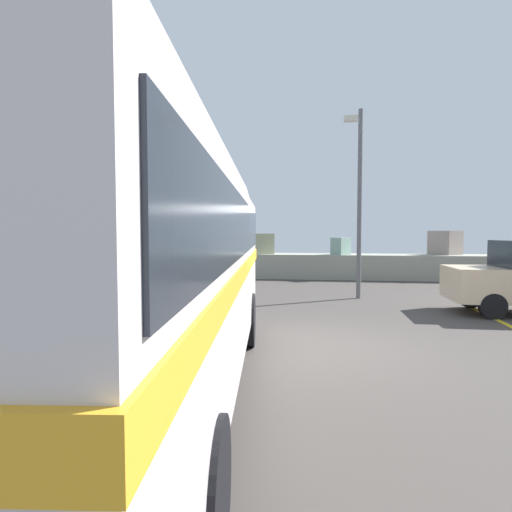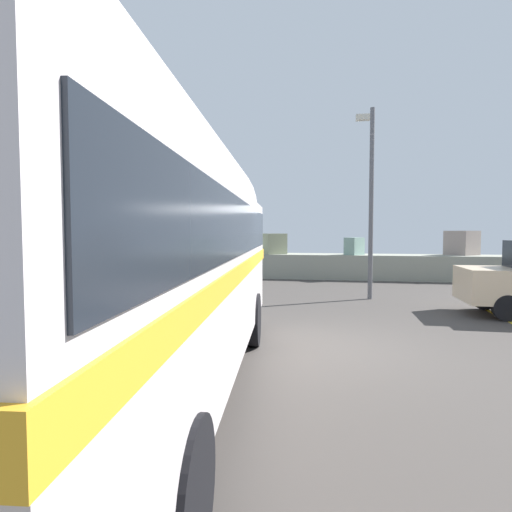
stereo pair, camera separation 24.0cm
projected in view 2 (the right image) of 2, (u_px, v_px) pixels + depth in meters
name	position (u px, v px, depth m)	size (l,w,h in m)	color
ground	(311.00, 347.00, 7.74)	(32.00, 26.00, 0.02)	#423D3A
breakwater	(325.00, 264.00, 19.29)	(31.36, 2.13, 2.15)	gray
vintage_coach	(143.00, 236.00, 5.17)	(3.36, 8.80, 3.70)	black
lamp_post	(370.00, 192.00, 13.16)	(0.53, 0.89, 5.86)	#5B5B60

